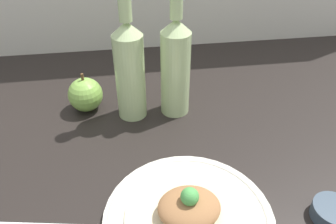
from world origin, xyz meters
The scene contains 7 objects.
ground_plane centered at (0.00, 0.00, -2.00)cm, with size 180.00×110.00×4.00cm, color black.
plate centered at (2.21, -16.16, 0.90)cm, with size 28.21×28.21×1.70cm.
plated_food centered at (2.21, -16.16, 3.06)cm, with size 21.07×21.07×6.33cm.
cider_bottle_left centered at (-5.15, 15.49, 12.53)cm, with size 6.70×6.70×32.11cm.
cider_bottle_right centered at (5.05, 15.49, 12.53)cm, with size 6.70×6.70×32.11cm.
apple centered at (-16.07, 19.12, 4.11)cm, with size 8.21×8.21×9.78cm.
dipping_bowl centered at (26.19, -18.86, 1.28)cm, with size 7.05×7.05×2.56cm.
Camera 1 is at (-5.90, -48.58, 46.92)cm, focal length 35.00 mm.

